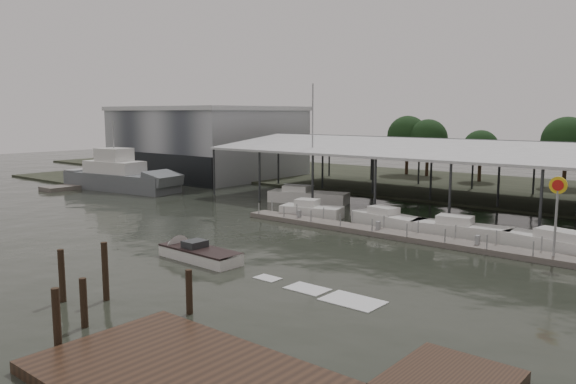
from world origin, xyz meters
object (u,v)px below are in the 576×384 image
Objects in this scene: shell_fuel_sign at (557,202)px; grey_trawler at (121,177)px; speedboat_underway at (194,253)px; white_sailboat at (307,197)px.

grey_trawler reaches higher than shell_fuel_sign.
speedboat_underway is (-18.37, -14.30, -3.53)m from shell_fuel_sign.
grey_trawler is 25.02m from white_sailboat.
shell_fuel_sign reaches higher than speedboat_underway.
white_sailboat is 24.85m from speedboat_underway.
grey_trawler reaches higher than speedboat_underway.
speedboat_underway is (32.74, -16.30, -1.19)m from grey_trawler.
shell_fuel_sign is 23.55m from speedboat_underway.
white_sailboat reaches higher than shell_fuel_sign.
shell_fuel_sign is at bearing -140.45° from speedboat_underway.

